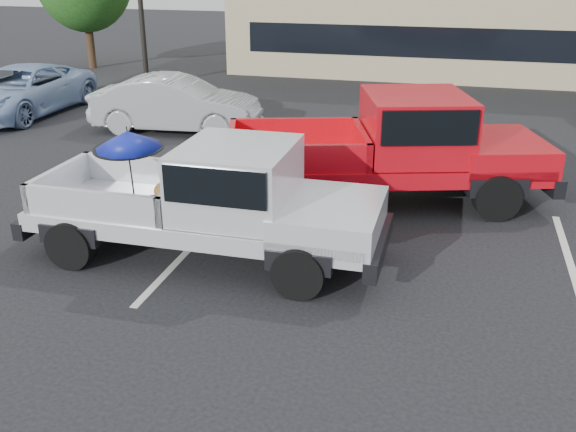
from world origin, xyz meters
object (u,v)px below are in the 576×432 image
Objects in this scene: silver_sedan at (176,104)px; red_pickup at (404,144)px; blue_suv at (21,91)px; silver_pickup at (223,196)px.

red_pickup is at bearing -126.06° from silver_sedan.
silver_sedan is at bearing 132.35° from red_pickup.
silver_sedan is at bearing -6.03° from blue_suv.
silver_pickup is 4.11m from red_pickup.
red_pickup reaches higher than blue_suv.
silver_pickup is at bearing -156.24° from silver_sedan.
red_pickup is (2.44, 3.31, 0.10)m from silver_pickup.
silver_pickup is 8.14m from silver_sedan.
silver_sedan is (-3.99, 7.08, -0.31)m from silver_pickup.
silver_sedan reaches higher than blue_suv.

